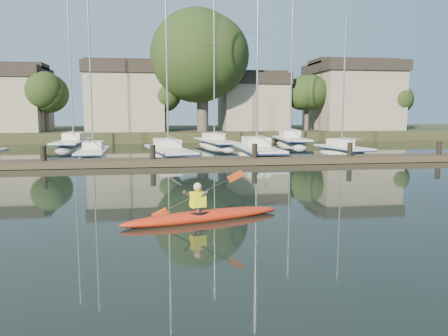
{
  "coord_description": "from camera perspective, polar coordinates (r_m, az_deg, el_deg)",
  "views": [
    {
      "loc": [
        -2.63,
        -11.33,
        3.1
      ],
      "look_at": [
        -0.47,
        3.14,
        1.2
      ],
      "focal_mm": 35.0,
      "sensor_mm": 36.0,
      "label": 1
    }
  ],
  "objects": [
    {
      "name": "ground",
      "position": [
        12.04,
        4.47,
        -7.54
      ],
      "size": [
        160.0,
        160.0,
        0.0
      ],
      "primitive_type": "plane",
      "color": "black",
      "rests_on": "ground"
    },
    {
      "name": "kayak",
      "position": [
        12.57,
        -2.87,
        -6.01
      ],
      "size": [
        4.8,
        1.98,
        1.54
      ],
      "rotation": [
        0.0,
        0.0,
        0.29
      ],
      "color": "#B1430D",
      "rests_on": "ground"
    },
    {
      "name": "dock",
      "position": [
        25.64,
        -2.55,
        0.91
      ],
      "size": [
        34.0,
        2.0,
        1.8
      ],
      "color": "#3F3324",
      "rests_on": "ground"
    },
    {
      "name": "sailboat_1",
      "position": [
        30.99,
        -16.7,
        1.04
      ],
      "size": [
        2.1,
        7.54,
        12.24
      ],
      "rotation": [
        0.0,
        0.0,
        0.03
      ],
      "color": "silver",
      "rests_on": "ground"
    },
    {
      "name": "sailboat_2",
      "position": [
        29.88,
        -7.18,
        1.02
      ],
      "size": [
        3.92,
        9.47,
        15.27
      ],
      "rotation": [
        0.0,
        0.0,
        0.2
      ],
      "color": "silver",
      "rests_on": "ground"
    },
    {
      "name": "sailboat_3",
      "position": [
        30.07,
        4.37,
        1.05
      ],
      "size": [
        2.35,
        8.93,
        14.4
      ],
      "rotation": [
        0.0,
        0.0,
        -0.0
      ],
      "color": "silver",
      "rests_on": "ground"
    },
    {
      "name": "sailboat_4",
      "position": [
        33.09,
        15.25,
        1.46
      ],
      "size": [
        3.04,
        6.62,
        10.85
      ],
      "rotation": [
        0.0,
        0.0,
        0.18
      ],
      "color": "silver",
      "rests_on": "ground"
    },
    {
      "name": "sailboat_5",
      "position": [
        39.79,
        -19.08,
        2.25
      ],
      "size": [
        2.57,
        9.51,
        15.62
      ],
      "rotation": [
        0.0,
        0.0,
        -0.04
      ],
      "color": "silver",
      "rests_on": "ground"
    },
    {
      "name": "sailboat_6",
      "position": [
        38.86,
        -1.16,
        2.56
      ],
      "size": [
        3.57,
        9.95,
        15.5
      ],
      "rotation": [
        0.0,
        0.0,
        0.16
      ],
      "color": "silver",
      "rests_on": "ground"
    },
    {
      "name": "sailboat_7",
      "position": [
        41.13,
        8.7,
        2.7
      ],
      "size": [
        2.99,
        9.02,
        14.31
      ],
      "rotation": [
        0.0,
        0.0,
        -0.08
      ],
      "color": "silver",
      "rests_on": "ground"
    },
    {
      "name": "shore",
      "position": [
        51.8,
        -3.83,
        7.53
      ],
      "size": [
        90.0,
        25.25,
        12.75
      ],
      "color": "#233018",
      "rests_on": "ground"
    }
  ]
}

